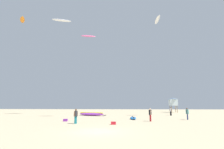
{
  "coord_description": "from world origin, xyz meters",
  "views": [
    {
      "loc": [
        2.0,
        -14.67,
        2.35
      ],
      "look_at": [
        0.0,
        20.19,
        8.62
      ],
      "focal_mm": 26.33,
      "sensor_mm": 36.0,
      "label": 1
    }
  ],
  "objects_px": {
    "person_foreground": "(76,115)",
    "cooler_box": "(113,123)",
    "person_right": "(150,114)",
    "kite_aloft_4": "(157,20)",
    "person_left": "(187,113)",
    "kite_grounded_near": "(133,118)",
    "kite_aloft_1": "(62,20)",
    "kite_aloft_0": "(22,20)",
    "person_midground": "(171,111)",
    "kite_grounded_mid": "(91,114)",
    "lifeguard_tower": "(173,101)",
    "kite_aloft_3": "(88,36)",
    "gear_bag": "(65,120)"
  },
  "relations": [
    {
      "from": "person_left",
      "to": "kite_aloft_1",
      "type": "bearing_deg",
      "value": 3.94
    },
    {
      "from": "kite_aloft_3",
      "to": "kite_aloft_1",
      "type": "bearing_deg",
      "value": 141.58
    },
    {
      "from": "kite_aloft_0",
      "to": "kite_aloft_3",
      "type": "distance_m",
      "value": 20.0
    },
    {
      "from": "kite_aloft_4",
      "to": "person_right",
      "type": "bearing_deg",
      "value": -114.99
    },
    {
      "from": "kite_aloft_0",
      "to": "kite_aloft_4",
      "type": "height_order",
      "value": "kite_aloft_0"
    },
    {
      "from": "kite_grounded_mid",
      "to": "kite_aloft_0",
      "type": "bearing_deg",
      "value": 174.72
    },
    {
      "from": "kite_aloft_4",
      "to": "lifeguard_tower",
      "type": "bearing_deg",
      "value": 67.12
    },
    {
      "from": "person_left",
      "to": "kite_grounded_near",
      "type": "relative_size",
      "value": 0.55
    },
    {
      "from": "gear_bag",
      "to": "kite_aloft_1",
      "type": "bearing_deg",
      "value": 116.61
    },
    {
      "from": "kite_aloft_0",
      "to": "kite_aloft_1",
      "type": "bearing_deg",
      "value": 0.85
    },
    {
      "from": "kite_aloft_0",
      "to": "kite_aloft_1",
      "type": "distance_m",
      "value": 9.7
    },
    {
      "from": "person_midground",
      "to": "person_right",
      "type": "xyz_separation_m",
      "value": [
        -6.08,
        -11.49,
        0.03
      ]
    },
    {
      "from": "person_foreground",
      "to": "kite_grounded_mid",
      "type": "bearing_deg",
      "value": -54.38
    },
    {
      "from": "kite_grounded_mid",
      "to": "kite_aloft_0",
      "type": "relative_size",
      "value": 1.64
    },
    {
      "from": "kite_aloft_0",
      "to": "kite_aloft_3",
      "type": "relative_size",
      "value": 1.2
    },
    {
      "from": "person_foreground",
      "to": "kite_grounded_near",
      "type": "distance_m",
      "value": 9.81
    },
    {
      "from": "kite_grounded_mid",
      "to": "kite_aloft_0",
      "type": "distance_m",
      "value": 28.36
    },
    {
      "from": "kite_aloft_0",
      "to": "lifeguard_tower",
      "type": "bearing_deg",
      "value": 17.86
    },
    {
      "from": "person_foreground",
      "to": "cooler_box",
      "type": "distance_m",
      "value": 4.69
    },
    {
      "from": "kite_grounded_mid",
      "to": "gear_bag",
      "type": "distance_m",
      "value": 11.14
    },
    {
      "from": "person_foreground",
      "to": "kite_aloft_4",
      "type": "bearing_deg",
      "value": -107.46
    },
    {
      "from": "kite_aloft_1",
      "to": "kite_aloft_3",
      "type": "height_order",
      "value": "kite_aloft_1"
    },
    {
      "from": "kite_aloft_3",
      "to": "kite_aloft_4",
      "type": "xyz_separation_m",
      "value": [
        13.51,
        1.29,
        3.68
      ]
    },
    {
      "from": "person_foreground",
      "to": "kite_grounded_near",
      "type": "xyz_separation_m",
      "value": [
        7.32,
        6.47,
        -0.85
      ]
    },
    {
      "from": "kite_grounded_mid",
      "to": "person_right",
      "type": "bearing_deg",
      "value": -45.91
    },
    {
      "from": "person_right",
      "to": "cooler_box",
      "type": "height_order",
      "value": "person_right"
    },
    {
      "from": "kite_grounded_near",
      "to": "kite_aloft_3",
      "type": "height_order",
      "value": "kite_aloft_3"
    },
    {
      "from": "kite_grounded_mid",
      "to": "kite_aloft_3",
      "type": "relative_size",
      "value": 1.98
    },
    {
      "from": "kite_aloft_3",
      "to": "person_foreground",
      "type": "bearing_deg",
      "value": -85.83
    },
    {
      "from": "kite_aloft_3",
      "to": "kite_aloft_4",
      "type": "distance_m",
      "value": 14.06
    },
    {
      "from": "kite_grounded_near",
      "to": "kite_grounded_mid",
      "type": "distance_m",
      "value": 10.76
    },
    {
      "from": "person_foreground",
      "to": "person_midground",
      "type": "xyz_separation_m",
      "value": [
        15.56,
        14.83,
        -0.04
      ]
    },
    {
      "from": "lifeguard_tower",
      "to": "kite_grounded_near",
      "type": "bearing_deg",
      "value": -120.98
    },
    {
      "from": "kite_aloft_1",
      "to": "kite_aloft_3",
      "type": "bearing_deg",
      "value": -38.42
    },
    {
      "from": "person_midground",
      "to": "cooler_box",
      "type": "bearing_deg",
      "value": 18.88
    },
    {
      "from": "kite_aloft_3",
      "to": "kite_grounded_mid",
      "type": "bearing_deg",
      "value": 89.0
    },
    {
      "from": "lifeguard_tower",
      "to": "gear_bag",
      "type": "height_order",
      "value": "lifeguard_tower"
    },
    {
      "from": "person_left",
      "to": "person_right",
      "type": "height_order",
      "value": "person_right"
    },
    {
      "from": "person_left",
      "to": "cooler_box",
      "type": "relative_size",
      "value": 3.12
    },
    {
      "from": "lifeguard_tower",
      "to": "gear_bag",
      "type": "bearing_deg",
      "value": -131.65
    },
    {
      "from": "kite_grounded_mid",
      "to": "gear_bag",
      "type": "xyz_separation_m",
      "value": [
        -1.57,
        -11.03,
        -0.16
      ]
    },
    {
      "from": "person_midground",
      "to": "person_left",
      "type": "bearing_deg",
      "value": 53.73
    },
    {
      "from": "person_foreground",
      "to": "cooler_box",
      "type": "relative_size",
      "value": 3.14
    },
    {
      "from": "gear_bag",
      "to": "kite_aloft_0",
      "type": "distance_m",
      "value": 30.27
    },
    {
      "from": "lifeguard_tower",
      "to": "person_foreground",
      "type": "bearing_deg",
      "value": -125.92
    },
    {
      "from": "person_foreground",
      "to": "person_left",
      "type": "xyz_separation_m",
      "value": [
        15.43,
        5.88,
        -0.01
      ]
    },
    {
      "from": "person_right",
      "to": "kite_aloft_4",
      "type": "distance_m",
      "value": 19.51
    },
    {
      "from": "person_midground",
      "to": "gear_bag",
      "type": "xyz_separation_m",
      "value": [
        -17.72,
        -12.12,
        -0.83
      ]
    },
    {
      "from": "kite_grounded_mid",
      "to": "lifeguard_tower",
      "type": "relative_size",
      "value": 1.37
    },
    {
      "from": "kite_grounded_near",
      "to": "cooler_box",
      "type": "relative_size",
      "value": 5.71
    }
  ]
}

